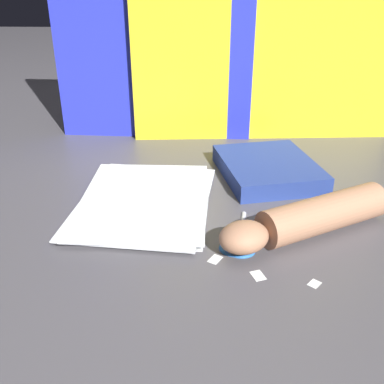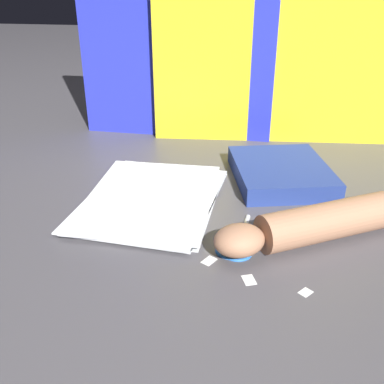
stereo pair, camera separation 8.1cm
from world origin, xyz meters
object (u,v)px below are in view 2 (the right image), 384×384
object	(u,v)px
book_closed	(281,172)
hand_forearm	(309,225)
scissors	(239,243)
paper_stack	(151,198)

from	to	relation	value
book_closed	hand_forearm	bearing A→B (deg)	-80.71
book_closed	scissors	xyz separation A→B (m)	(-0.08, -0.28, -0.01)
hand_forearm	book_closed	bearing A→B (deg)	99.29
paper_stack	hand_forearm	distance (m)	0.32
paper_stack	hand_forearm	size ratio (longest dim) A/B	1.13
book_closed	hand_forearm	distance (m)	0.25
paper_stack	scissors	size ratio (longest dim) A/B	2.34
scissors	hand_forearm	xyz separation A→B (m)	(0.12, 0.03, 0.03)
hand_forearm	scissors	bearing A→B (deg)	-166.14
paper_stack	book_closed	bearing A→B (deg)	28.98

